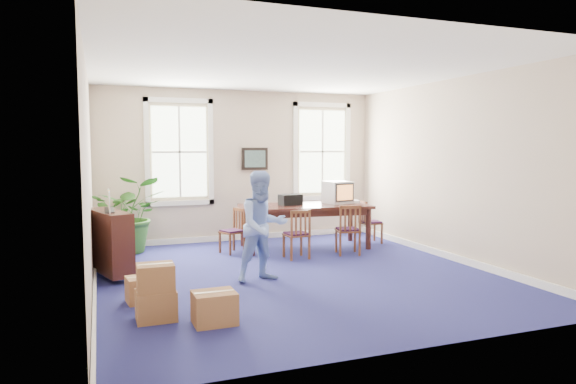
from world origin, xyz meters
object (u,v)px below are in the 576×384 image
object	(u,v)px
conference_table	(305,226)
cardboard_boxes	(170,287)
man	(263,226)
credenza	(109,246)
crt_tv	(338,192)
chair_near_left	(296,234)
potted_plant	(130,214)

from	to	relation	value
conference_table	cardboard_boxes	xyz separation A→B (m)	(-3.07, -3.31, -0.08)
man	credenza	world-z (taller)	man
crt_tv	man	size ratio (longest dim) A/B	0.33
credenza	crt_tv	bearing A→B (deg)	-3.95
conference_table	crt_tv	distance (m)	0.99
crt_tv	chair_near_left	world-z (taller)	crt_tv
credenza	cardboard_boxes	xyz separation A→B (m)	(0.63, -2.24, -0.13)
crt_tv	chair_near_left	size ratio (longest dim) A/B	0.60
crt_tv	man	xyz separation A→B (m)	(-2.30, -2.20, -0.26)
crt_tv	conference_table	bearing A→B (deg)	173.97
conference_table	man	world-z (taller)	man
conference_table	credenza	world-z (taller)	credenza
cardboard_boxes	potted_plant	bearing A→B (deg)	92.97
crt_tv	cardboard_boxes	size ratio (longest dim) A/B	0.44
conference_table	cardboard_boxes	world-z (taller)	conference_table
crt_tv	cardboard_boxes	bearing A→B (deg)	-149.06
conference_table	crt_tv	bearing A→B (deg)	9.81
conference_table	cardboard_boxes	bearing A→B (deg)	-127.49
chair_near_left	potted_plant	distance (m)	3.20
chair_near_left	potted_plant	world-z (taller)	potted_plant
crt_tv	cardboard_boxes	distance (m)	5.14
chair_near_left	cardboard_boxes	world-z (taller)	chair_near_left
cardboard_boxes	man	bearing A→B (deg)	37.41
conference_table	potted_plant	world-z (taller)	potted_plant
man	credenza	distance (m)	2.43
credenza	conference_table	bearing A→B (deg)	-2.06
credenza	chair_near_left	bearing A→B (deg)	-14.42
man	potted_plant	bearing A→B (deg)	111.45
man	potted_plant	distance (m)	3.35
chair_near_left	man	bearing A→B (deg)	48.44
chair_near_left	man	distance (m)	1.69
crt_tv	chair_near_left	distance (m)	1.68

